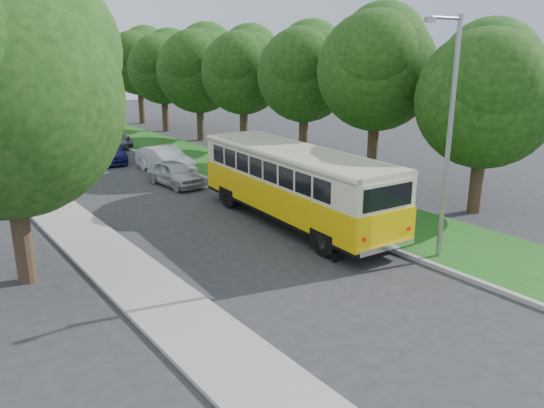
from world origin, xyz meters
TOP-DOWN VIEW (x-y plane):
  - ground at (0.00, 0.00)m, footprint 120.00×120.00m
  - curb at (3.60, 5.00)m, footprint 0.20×70.00m
  - grass_verge at (5.95, 5.00)m, footprint 4.50×70.00m
  - sidewalk at (-4.80, 5.00)m, footprint 2.20×70.00m
  - treeline at (3.15, 17.99)m, footprint 24.27×41.91m
  - lamppost_near at (4.21, -2.50)m, footprint 1.71×0.16m
  - lamppost_far at (-4.70, 16.00)m, footprint 1.71×0.16m
  - warning_sign at (-4.50, 11.98)m, footprint 0.56×0.10m
  - vintage_bus at (2.73, 3.47)m, footprint 3.47×10.87m
  - car_silver at (1.65, 12.17)m, footprint 1.87×3.96m
  - car_white at (2.64, 15.39)m, footprint 1.96×4.63m
  - car_blue at (1.13, 20.35)m, footprint 3.03×4.97m
  - car_grey at (3.00, 25.28)m, footprint 2.28×4.72m

SIDE VIEW (x-z plane):
  - ground at x=0.00m, z-range 0.00..0.00m
  - sidewalk at x=-4.80m, z-range 0.00..0.12m
  - grass_verge at x=5.95m, z-range 0.00..0.13m
  - curb at x=3.60m, z-range 0.00..0.15m
  - car_grey at x=3.00m, z-range 0.00..1.29m
  - car_silver at x=1.65m, z-range 0.00..1.31m
  - car_blue at x=1.13m, z-range 0.00..1.35m
  - car_white at x=2.64m, z-range 0.00..1.49m
  - vintage_bus at x=2.73m, z-range 0.00..3.18m
  - warning_sign at x=-4.50m, z-range 0.46..2.96m
  - lamppost_far at x=-4.70m, z-range 0.37..7.87m
  - lamppost_near at x=4.21m, z-range 0.37..8.37m
  - treeline at x=3.15m, z-range 1.20..10.66m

